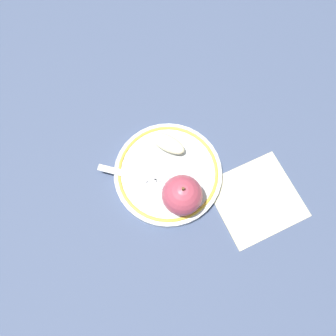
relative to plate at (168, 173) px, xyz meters
The scene contains 6 objects.
ground_plane 0.01m from the plate, 89.76° to the right, with size 2.00×2.00×0.00m, color #404E6E.
plate is the anchor object (origin of this frame).
apple_red_whole 0.07m from the plate, 104.05° to the left, with size 0.07×0.07×0.08m.
apple_slice_front 0.06m from the plate, 98.54° to the right, with size 0.07×0.03×0.02m, color #F3ECC1.
fork 0.05m from the plate, ahead, with size 0.16×0.09×0.00m.
napkin_folded 0.17m from the plate, 153.89° to the left, with size 0.15×0.14×0.01m, color beige.
Camera 1 is at (0.03, 0.20, 0.59)m, focal length 35.00 mm.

